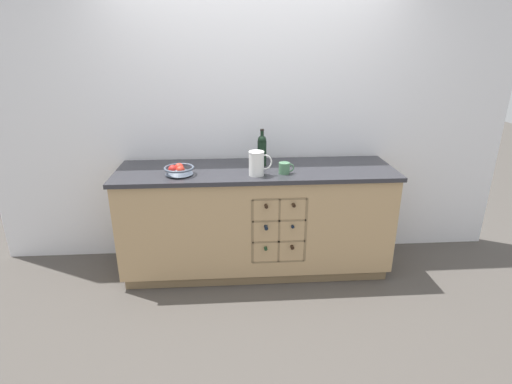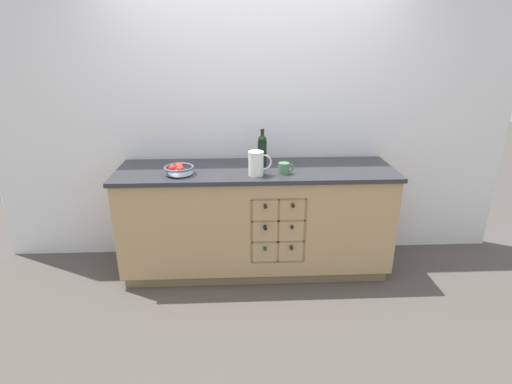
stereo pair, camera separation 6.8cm
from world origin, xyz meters
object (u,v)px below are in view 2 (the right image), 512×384
white_pitcher (256,163)px  standing_wine_bottle (262,149)px  ceramic_mug (284,168)px  fruit_bowl (179,169)px

white_pitcher → standing_wine_bottle: 0.28m
ceramic_mug → fruit_bowl: bearing=178.4°
white_pitcher → ceramic_mug: white_pitcher is taller
white_pitcher → fruit_bowl: bearing=174.9°
fruit_bowl → white_pitcher: white_pitcher is taller
fruit_bowl → standing_wine_bottle: (0.68, 0.21, 0.10)m
ceramic_mug → standing_wine_bottle: bearing=124.4°
fruit_bowl → ceramic_mug: size_ratio=1.90×
fruit_bowl → standing_wine_bottle: standing_wine_bottle is taller
ceramic_mug → standing_wine_bottle: standing_wine_bottle is taller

